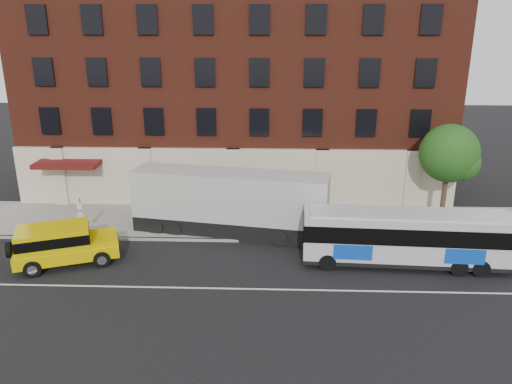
{
  "coord_description": "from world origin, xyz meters",
  "views": [
    {
      "loc": [
        2.7,
        -20.52,
        11.97
      ],
      "look_at": [
        1.76,
        5.5,
        3.24
      ],
      "focal_mm": 34.81,
      "sensor_mm": 36.0,
      "label": 1
    }
  ],
  "objects_px": {
    "sign_pole": "(81,215)",
    "yellow_suv": "(61,243)",
    "street_tree": "(450,156)",
    "city_bus": "(407,236)",
    "shipping_container": "(230,204)"
  },
  "relations": [
    {
      "from": "street_tree",
      "to": "sign_pole",
      "type": "bearing_deg",
      "value": -171.39
    },
    {
      "from": "city_bus",
      "to": "yellow_suv",
      "type": "height_order",
      "value": "city_bus"
    },
    {
      "from": "street_tree",
      "to": "city_bus",
      "type": "bearing_deg",
      "value": -122.27
    },
    {
      "from": "sign_pole",
      "to": "street_tree",
      "type": "bearing_deg",
      "value": 8.61
    },
    {
      "from": "sign_pole",
      "to": "street_tree",
      "type": "relative_size",
      "value": 0.4
    },
    {
      "from": "sign_pole",
      "to": "yellow_suv",
      "type": "height_order",
      "value": "sign_pole"
    },
    {
      "from": "sign_pole",
      "to": "yellow_suv",
      "type": "relative_size",
      "value": 0.45
    },
    {
      "from": "city_bus",
      "to": "shipping_container",
      "type": "distance_m",
      "value": 10.25
    },
    {
      "from": "sign_pole",
      "to": "shipping_container",
      "type": "distance_m",
      "value": 8.73
    },
    {
      "from": "street_tree",
      "to": "shipping_container",
      "type": "distance_m",
      "value": 13.81
    },
    {
      "from": "yellow_suv",
      "to": "shipping_container",
      "type": "distance_m",
      "value": 9.57
    },
    {
      "from": "city_bus",
      "to": "sign_pole",
      "type": "bearing_deg",
      "value": 171.34
    },
    {
      "from": "street_tree",
      "to": "city_bus",
      "type": "distance_m",
      "value": 7.74
    },
    {
      "from": "city_bus",
      "to": "shipping_container",
      "type": "bearing_deg",
      "value": 158.39
    },
    {
      "from": "sign_pole",
      "to": "city_bus",
      "type": "bearing_deg",
      "value": -8.66
    }
  ]
}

